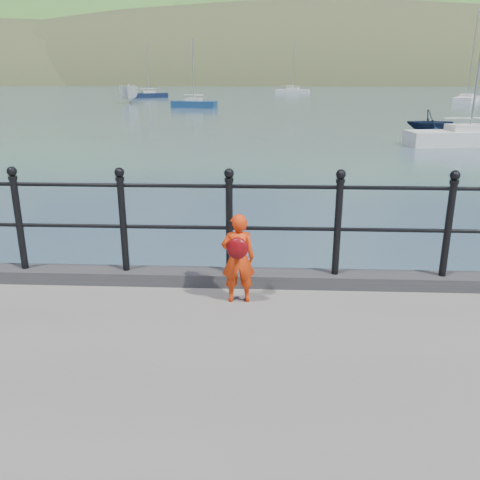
# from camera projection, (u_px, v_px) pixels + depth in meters

# --- Properties ---
(ground) EXTENTS (600.00, 600.00, 0.00)m
(ground) POSITION_uv_depth(u_px,v_px,m) (183.00, 352.00, 6.36)
(ground) COLOR #2D4251
(ground) RESTS_ON ground
(kerb) EXTENTS (60.00, 0.30, 0.15)m
(kerb) POSITION_uv_depth(u_px,v_px,m) (178.00, 277.00, 5.88)
(kerb) COLOR #28282B
(kerb) RESTS_ON quay
(railing) EXTENTS (18.11, 0.11, 1.20)m
(railing) POSITION_uv_depth(u_px,v_px,m) (176.00, 214.00, 5.65)
(railing) COLOR black
(railing) RESTS_ON kerb
(far_shore) EXTENTS (830.00, 200.00, 156.00)m
(far_shore) POSITION_uv_depth(u_px,v_px,m) (344.00, 132.00, 238.91)
(far_shore) COLOR #333A21
(far_shore) RESTS_ON ground
(child) EXTENTS (0.38, 0.32, 0.96)m
(child) POSITION_uv_depth(u_px,v_px,m) (238.00, 258.00, 5.28)
(child) COLOR red
(child) RESTS_ON quay
(launch_white) EXTENTS (3.32, 6.13, 2.24)m
(launch_white) POSITION_uv_depth(u_px,v_px,m) (129.00, 94.00, 60.75)
(launch_white) COLOR silver
(launch_white) RESTS_ON ground
(launch_navy) EXTENTS (2.66, 2.30, 1.40)m
(launch_navy) POSITION_uv_depth(u_px,v_px,m) (430.00, 122.00, 29.42)
(launch_navy) COLOR black
(launch_navy) RESTS_ON ground
(sailboat_deep) EXTENTS (6.41, 3.34, 9.09)m
(sailboat_deep) POSITION_uv_depth(u_px,v_px,m) (293.00, 91.00, 93.36)
(sailboat_deep) COLOR beige
(sailboat_deep) RESTS_ON ground
(sailboat_port) EXTENTS (4.86, 2.42, 6.95)m
(sailboat_port) POSITION_uv_depth(u_px,v_px,m) (194.00, 105.00, 52.60)
(sailboat_port) COLOR navy
(sailboat_port) RESTS_ON ground
(sailboat_near) EXTENTS (6.25, 2.47, 8.38)m
(sailboat_near) POSITION_uv_depth(u_px,v_px,m) (469.00, 138.00, 24.79)
(sailboat_near) COLOR silver
(sailboat_near) RESTS_ON ground
(sailboat_left) EXTENTS (5.56, 4.08, 7.80)m
(sailboat_left) POSITION_uv_depth(u_px,v_px,m) (149.00, 96.00, 75.09)
(sailboat_left) COLOR black
(sailboat_left) RESTS_ON ground
(sailboat_far) EXTENTS (5.52, 7.84, 10.89)m
(sailboat_far) POSITION_uv_depth(u_px,v_px,m) (467.00, 100.00, 63.12)
(sailboat_far) COLOR silver
(sailboat_far) RESTS_ON ground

